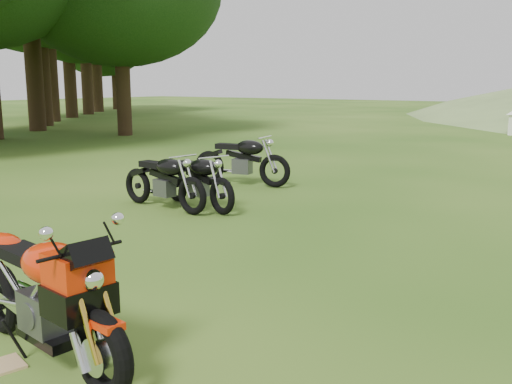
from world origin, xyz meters
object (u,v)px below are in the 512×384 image
Objects in this scene: vintage_moto_a at (163,179)px; sport_motorcycle at (43,284)px; plywood_board at (7,364)px; vintage_moto_c at (198,179)px; vintage_moto_b at (241,159)px.

sport_motorcycle is at bearing -50.02° from vintage_moto_a.
vintage_moto_c reaches higher than plywood_board.
plywood_board is 0.14× the size of vintage_moto_c.
vintage_moto_c is at bearing 115.90° from plywood_board.
plywood_board is 5.40m from vintage_moto_c.
vintage_moto_c is at bearing 125.60° from sport_motorcycle.
vintage_moto_b is (-3.05, 6.96, 0.52)m from plywood_board.
sport_motorcycle reaches higher than vintage_moto_a.
vintage_moto_a is 0.55m from vintage_moto_c.
plywood_board is at bearing -119.61° from sport_motorcycle.
vintage_moto_a reaches higher than vintage_moto_c.
vintage_moto_b is at bearing 123.36° from vintage_moto_c.
sport_motorcycle is at bearing 53.45° from plywood_board.
sport_motorcycle is 7.41× the size of plywood_board.
plywood_board is 0.14× the size of vintage_moto_a.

